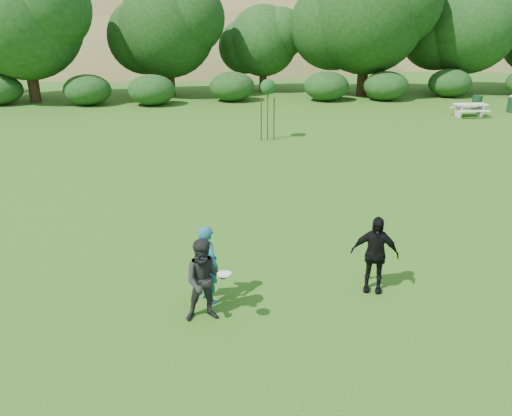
{
  "coord_description": "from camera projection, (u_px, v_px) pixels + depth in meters",
  "views": [
    {
      "loc": [
        -1.01,
        -8.55,
        5.62
      ],
      "look_at": [
        0.0,
        3.0,
        1.1
      ],
      "focal_mm": 35.0,
      "sensor_mm": 36.0,
      "label": 1
    }
  ],
  "objects": [
    {
      "name": "ground",
      "position": [
        269.0,
        312.0,
        10.06
      ],
      "size": [
        120.0,
        120.0,
        0.0
      ],
      "primitive_type": "plane",
      "color": "#19470C",
      "rests_on": "ground"
    },
    {
      "name": "player_teal",
      "position": [
        208.0,
        264.0,
        10.19
      ],
      "size": [
        0.68,
        0.74,
        1.69
      ],
      "primitive_type": "imported",
      "rotation": [
        0.0,
        0.0,
        2.15
      ],
      "color": "#195972",
      "rests_on": "ground"
    },
    {
      "name": "tree_row",
      "position": [
        270.0,
        25.0,
        35.18
      ],
      "size": [
        53.92,
        10.38,
        9.62
      ],
      "color": "#3A2616",
      "rests_on": "ground"
    },
    {
      "name": "frisbee",
      "position": [
        224.0,
        274.0,
        9.17
      ],
      "size": [
        0.27,
        0.27,
        0.05
      ],
      "color": "white",
      "rests_on": "ground"
    },
    {
      "name": "hillside",
      "position": [
        216.0,
        135.0,
        77.9
      ],
      "size": [
        150.0,
        72.0,
        52.0
      ],
      "color": "olive",
      "rests_on": "ground"
    },
    {
      "name": "picnic_table",
      "position": [
        470.0,
        108.0,
        29.01
      ],
      "size": [
        1.8,
        1.48,
        0.76
      ],
      "color": "silver",
      "rests_on": "ground"
    },
    {
      "name": "trash_can_near",
      "position": [
        477.0,
        103.0,
        30.99
      ],
      "size": [
        0.6,
        0.6,
        0.9
      ],
      "primitive_type": "cylinder",
      "color": "#163E22",
      "rests_on": "ground"
    },
    {
      "name": "sapling",
      "position": [
        268.0,
        89.0,
        22.92
      ],
      "size": [
        0.7,
        0.7,
        2.85
      ],
      "color": "#392816",
      "rests_on": "ground"
    },
    {
      "name": "player_grey",
      "position": [
        205.0,
        281.0,
        9.56
      ],
      "size": [
        0.86,
        0.69,
        1.7
      ],
      "primitive_type": "imported",
      "rotation": [
        0.0,
        0.0,
        0.06
      ],
      "color": "black",
      "rests_on": "ground"
    },
    {
      "name": "player_black",
      "position": [
        375.0,
        254.0,
        10.59
      ],
      "size": [
        1.09,
        0.71,
        1.72
      ],
      "primitive_type": "imported",
      "rotation": [
        0.0,
        0.0,
        -0.31
      ],
      "color": "black",
      "rests_on": "ground"
    }
  ]
}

